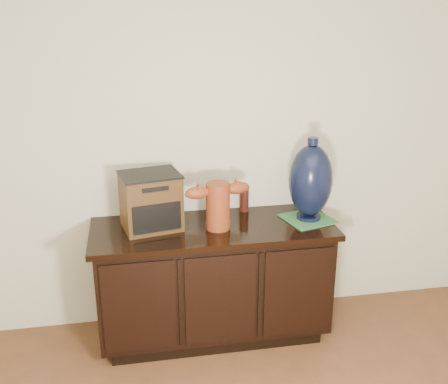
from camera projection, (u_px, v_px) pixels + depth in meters
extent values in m
plane|color=beige|center=(205.00, 127.00, 3.21)|extent=(4.50, 0.00, 4.50)
cube|color=black|center=(214.00, 327.00, 3.39)|extent=(1.29, 0.45, 0.08)
cube|color=black|center=(213.00, 278.00, 3.27)|extent=(1.40, 0.50, 0.64)
cube|color=black|center=(213.00, 229.00, 3.15)|extent=(1.46, 0.56, 0.03)
cube|color=black|center=(139.00, 307.00, 2.95)|extent=(0.41, 0.01, 0.56)
cube|color=black|center=(220.00, 300.00, 3.03)|extent=(0.41, 0.01, 0.56)
cube|color=black|center=(298.00, 292.00, 3.11)|extent=(0.41, 0.01, 0.56)
cylinder|color=brown|center=(218.00, 206.00, 3.07)|extent=(0.16, 0.16, 0.28)
cylinder|color=#4A180E|center=(218.00, 222.00, 3.10)|extent=(0.17, 0.17, 0.03)
cylinder|color=#4A180E|center=(218.00, 191.00, 3.04)|extent=(0.17, 0.17, 0.03)
ellipsoid|color=brown|center=(198.00, 193.00, 2.99)|extent=(0.16, 0.10, 0.08)
ellipsoid|color=brown|center=(237.00, 188.00, 3.07)|extent=(0.16, 0.10, 0.08)
cube|color=#412810|center=(151.00, 202.00, 3.07)|extent=(0.37, 0.32, 0.33)
cube|color=black|center=(157.00, 218.00, 2.97)|extent=(0.28, 0.06, 0.17)
cube|color=black|center=(149.00, 174.00, 3.01)|extent=(0.38, 0.33, 0.01)
cube|color=#306A3B|center=(308.00, 219.00, 3.24)|extent=(0.34, 0.34, 0.01)
cylinder|color=black|center=(308.00, 217.00, 3.24)|extent=(0.15, 0.15, 0.02)
ellipsoid|color=black|center=(311.00, 181.00, 3.16)|extent=(0.32, 0.32, 0.45)
cylinder|color=black|center=(313.00, 141.00, 3.08)|extent=(0.06, 0.06, 0.04)
cylinder|color=#52180E|center=(244.00, 200.00, 3.35)|extent=(0.06, 0.06, 0.14)
cylinder|color=silver|center=(244.00, 188.00, 3.33)|extent=(0.05, 0.05, 0.02)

